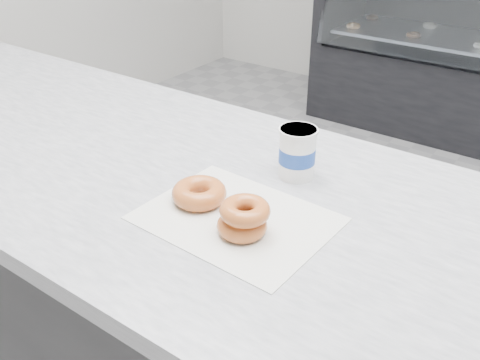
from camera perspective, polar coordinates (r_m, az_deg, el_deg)
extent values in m
plane|color=gray|center=(2.02, 12.26, -17.08)|extent=(5.00, 5.00, 0.00)
cube|color=silver|center=(1.03, 3.30, -3.86)|extent=(3.06, 0.76, 0.04)
cube|color=silver|center=(0.99, -0.39, -4.12)|extent=(0.35, 0.27, 0.00)
torus|color=#B36531|center=(1.03, -4.37, -1.39)|extent=(0.14, 0.14, 0.04)
torus|color=#B36531|center=(0.94, 0.22, -4.87)|extent=(0.09, 0.09, 0.03)
torus|color=#B36531|center=(0.92, 0.53, -3.28)|extent=(0.13, 0.13, 0.03)
cylinder|color=white|center=(1.11, 6.12, 2.91)|extent=(0.08, 0.08, 0.11)
cylinder|color=white|center=(1.09, 6.26, 5.32)|extent=(0.08, 0.08, 0.01)
cylinder|color=#1C409C|center=(1.11, 6.10, 2.70)|extent=(0.08, 0.08, 0.03)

